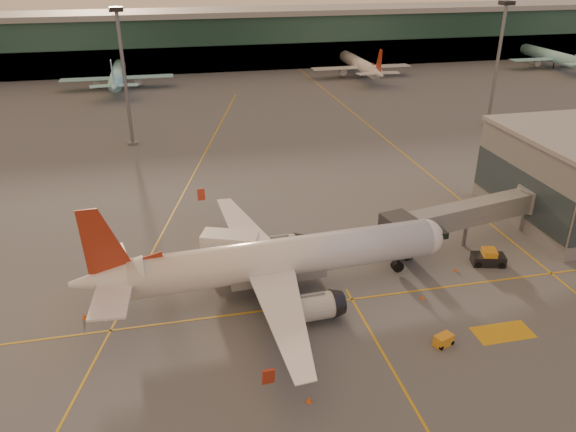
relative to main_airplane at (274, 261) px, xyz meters
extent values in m
plane|color=#4C4F54|center=(3.05, -8.25, -4.12)|extent=(600.00, 600.00, 0.00)
cube|color=gold|center=(3.05, -3.25, -4.11)|extent=(80.00, 0.25, 0.01)
cube|color=gold|center=(-6.95, 36.75, -4.11)|extent=(31.30, 115.98, 0.01)
cube|color=gold|center=(33.05, 61.75, -4.11)|extent=(0.25, 160.00, 0.01)
cube|color=gold|center=(8.05, -16.25, -4.11)|extent=(0.25, 30.00, 0.01)
cube|color=gold|center=(21.05, -12.25, -4.11)|extent=(6.00, 3.00, 0.01)
cube|color=#19382D|center=(3.05, 133.75, 3.88)|extent=(400.00, 18.00, 16.00)
cube|color=gray|center=(3.05, 133.75, 12.68)|extent=(400.00, 20.00, 1.60)
cube|color=black|center=(3.05, 125.25, -0.12)|extent=(400.00, 1.00, 8.00)
cube|color=#2D3D47|center=(36.10, 9.75, 0.88)|extent=(0.30, 21.60, 6.00)
cylinder|color=slate|center=(-16.95, 57.75, 8.38)|extent=(0.70, 0.70, 25.00)
cube|color=black|center=(-16.95, 57.75, 21.08)|extent=(2.40, 2.40, 0.80)
cube|color=slate|center=(-16.95, 57.75, -3.87)|extent=(1.60, 1.60, 0.50)
cylinder|color=slate|center=(58.05, 53.75, 8.38)|extent=(0.70, 0.70, 25.00)
cube|color=black|center=(58.05, 53.75, 21.08)|extent=(2.40, 2.40, 0.80)
cube|color=slate|center=(58.05, 53.75, -3.87)|extent=(1.60, 1.60, 0.50)
cylinder|color=white|center=(1.44, 0.09, 0.23)|extent=(34.04, 6.34, 4.34)
sphere|color=white|center=(18.33, 1.09, 0.23)|extent=(4.26, 4.26, 4.26)
cube|color=black|center=(19.57, 1.16, 0.77)|extent=(2.12, 2.93, 0.76)
cone|color=white|center=(-17.51, -1.04, 0.56)|extent=(7.66, 4.56, 4.13)
cube|color=white|center=(-16.88, -4.72, 0.66)|extent=(4.06, 7.28, 0.22)
cylinder|color=silver|center=(2.65, -6.46, -2.16)|extent=(4.70, 3.09, 2.82)
cylinder|color=black|center=(-0.86, -2.88, -3.14)|extent=(2.04, 1.63, 1.96)
cylinder|color=black|center=(-0.86, -2.88, -2.54)|extent=(0.39, 0.39, 1.19)
cube|color=white|center=(-17.32, 2.70, 0.66)|extent=(4.82, 7.57, 0.22)
cylinder|color=silver|center=(1.87, 6.73, -2.16)|extent=(4.70, 3.09, 2.82)
cylinder|color=black|center=(-1.20, 2.76, -3.14)|extent=(2.04, 1.63, 1.96)
cylinder|color=black|center=(-1.20, 2.76, -2.54)|extent=(0.39, 0.39, 1.19)
cube|color=slate|center=(0.20, 0.01, -1.18)|extent=(10.92, 4.10, 1.74)
cylinder|color=black|center=(15.04, 0.89, -3.14)|extent=(1.42, 0.95, 1.37)
cube|color=slate|center=(26.23, 5.42, 0.53)|extent=(22.19, 7.20, 2.70)
cube|color=#2D3035|center=(15.90, 3.69, 0.53)|extent=(4.04, 4.04, 3.00)
cube|color=#2D3035|center=(17.40, 4.59, -2.92)|extent=(1.60, 2.40, 2.40)
cylinder|color=black|center=(17.40, 3.49, -3.72)|extent=(0.80, 0.40, 0.80)
cylinder|color=black|center=(17.40, 5.69, -3.72)|extent=(0.80, 0.40, 0.80)
cylinder|color=slate|center=(26.23, 5.42, -2.44)|extent=(0.50, 0.50, 3.34)
cylinder|color=slate|center=(37.05, 7.75, 0.53)|extent=(4.40, 4.40, 3.00)
cylinder|color=slate|center=(37.05, 7.75, -2.44)|extent=(2.40, 2.40, 3.34)
cube|color=#B01E19|center=(-3.87, 5.46, -3.27)|extent=(4.32, 3.80, 1.69)
cube|color=silver|center=(-4.19, 5.57, -0.63)|extent=(7.09, 4.94, 3.15)
cylinder|color=black|center=(-6.24, 4.91, -3.61)|extent=(1.08, 0.73, 1.01)
cylinder|color=black|center=(-2.46, 3.48, -3.61)|extent=(1.08, 0.73, 1.01)
cube|color=orange|center=(14.25, -12.69, -3.56)|extent=(2.12, 1.69, 1.11)
cylinder|color=black|center=(13.72, -13.38, -3.88)|extent=(0.51, 0.38, 0.46)
cylinder|color=black|center=(15.10, -12.86, -3.88)|extent=(0.51, 0.38, 0.46)
cube|color=black|center=(26.76, 0.41, -3.48)|extent=(4.31, 3.04, 1.26)
cube|color=orange|center=(26.76, 0.41, -2.62)|extent=(2.04, 2.20, 1.03)
cylinder|color=black|center=(25.19, -0.10, -3.71)|extent=(0.87, 0.55, 0.80)
cylinder|color=black|center=(27.84, -0.84, -3.71)|extent=(0.87, 0.55, 0.80)
cone|color=#FF570D|center=(22.12, -0.23, -3.87)|extent=(0.38, 0.38, 0.49)
cube|color=#FF570D|center=(22.12, -0.23, -4.10)|extent=(0.33, 0.33, 0.03)
cone|color=#FF570D|center=(-20.46, -0.51, -3.82)|extent=(0.47, 0.47, 0.60)
cube|color=#FF570D|center=(-20.46, -0.51, -4.10)|extent=(0.41, 0.41, 0.03)
cone|color=#FF570D|center=(-0.49, -17.28, -3.83)|extent=(0.45, 0.45, 0.57)
cube|color=#FF570D|center=(-0.49, -17.28, -4.10)|extent=(0.39, 0.39, 0.03)
cone|color=#FF570D|center=(-0.20, 17.87, -3.87)|extent=(0.39, 0.39, 0.50)
cube|color=#FF570D|center=(-0.20, 17.87, -4.10)|extent=(0.34, 0.34, 0.03)
cone|color=#FF570D|center=(15.70, -4.88, -3.86)|extent=(0.40, 0.40, 0.51)
cube|color=#FF570D|center=(15.70, -4.88, -4.10)|extent=(0.34, 0.34, 0.03)
camera|label=1|loc=(-10.19, -52.36, 31.00)|focal=35.00mm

